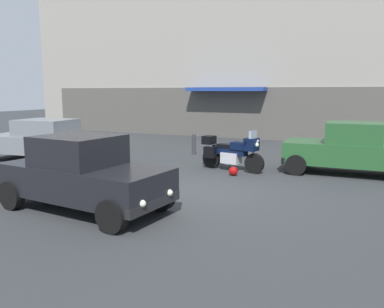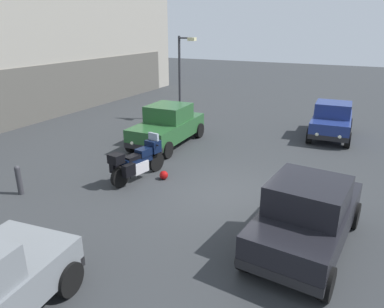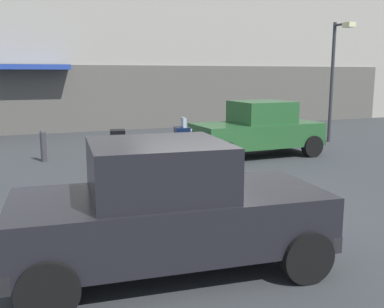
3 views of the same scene
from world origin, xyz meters
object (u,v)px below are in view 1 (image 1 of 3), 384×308
object	(u,v)px
car_sedan_far	(46,140)
motorcycle	(231,152)
car_hatchback_near	(349,149)
car_wagon_end	(83,174)
helmet	(233,171)
bollard_curbside	(194,143)

from	to	relation	value
car_sedan_far	motorcycle	bearing A→B (deg)	4.02
car_hatchback_near	car_wagon_end	distance (m)	8.17
helmet	car_sedan_far	bearing A→B (deg)	-176.20
car_sedan_far	bollard_curbside	size ratio (longest dim) A/B	5.24
motorcycle	car_hatchback_near	bearing A→B (deg)	25.73
car_wagon_end	bollard_curbside	distance (m)	8.00
bollard_curbside	car_sedan_far	bearing A→B (deg)	-139.72
helmet	bollard_curbside	world-z (taller)	bollard_curbside
car_sedan_far	helmet	bearing A→B (deg)	-2.42
car_hatchback_near	car_wagon_end	size ratio (longest dim) A/B	0.98
car_wagon_end	bollard_curbside	xyz separation A→B (m)	(-0.97, 7.94, -0.33)
motorcycle	car_sedan_far	xyz separation A→B (m)	(-6.81, -1.23, 0.16)
motorcycle	bollard_curbside	xyz separation A→B (m)	(-2.46, 2.46, -0.14)
car_sedan_far	car_wagon_end	world-z (taller)	car_wagon_end
car_hatchback_near	car_wagon_end	world-z (taller)	same
helmet	bollard_curbside	xyz separation A→B (m)	(-2.80, 3.21, 0.34)
helmet	car_hatchback_near	distance (m)	3.70
helmet	bollard_curbside	distance (m)	4.28
helmet	motorcycle	bearing A→B (deg)	114.30
motorcycle	car_wagon_end	world-z (taller)	car_wagon_end
motorcycle	car_sedan_far	size ratio (longest dim) A/B	0.48
motorcycle	car_wagon_end	bearing A→B (deg)	-94.45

